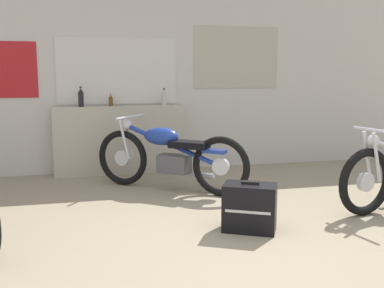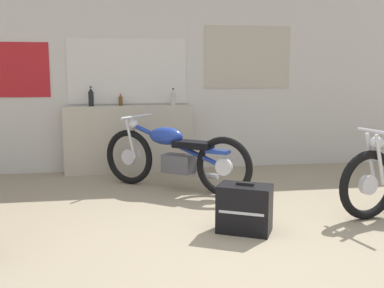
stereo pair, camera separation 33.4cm
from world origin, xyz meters
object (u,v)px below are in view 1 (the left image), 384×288
Objects in this scene: bottle_center at (164,98)px; motorcycle_blue at (169,156)px; bottle_left_center at (111,101)px; bottle_leftmost at (81,98)px; hard_case_black at (250,207)px.

bottle_center is 0.15× the size of motorcycle_blue.
bottle_left_center is 1.44m from motorcycle_blue.
motorcycle_blue is at bearing -45.89° from bottle_leftmost.
motorcycle_blue is (0.63, -1.14, -0.62)m from bottle_left_center.
bottle_leftmost is 1.13× the size of bottle_center.
hard_case_black is (0.32, -2.68, -0.87)m from bottle_center.
motorcycle_blue is at bearing -96.75° from bottle_center.
motorcycle_blue is (1.04, -1.07, -0.67)m from bottle_leftmost.
hard_case_black is (1.08, -2.75, -0.84)m from bottle_left_center.
bottle_leftmost reaches higher than bottle_left_center.
bottle_center is 0.45× the size of hard_case_black.
bottle_leftmost is 1.64× the size of bottle_left_center.
bottle_center is at bearing -5.26° from bottle_left_center.
bottle_left_center is 0.10× the size of motorcycle_blue.
bottle_center is (0.76, -0.07, 0.03)m from bottle_left_center.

